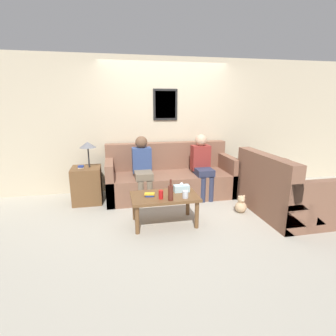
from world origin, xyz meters
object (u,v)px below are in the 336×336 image
object	(u,v)px
wine_bottle	(171,192)
person_left	(143,166)
couch_main	(170,178)
couch_side	(281,193)
drinking_glass	(185,194)
teddy_bear	(241,205)
coffee_table	(164,199)
person_right	(202,163)

from	to	relation	value
wine_bottle	person_left	world-z (taller)	person_left
couch_main	couch_side	distance (m)	1.98
drinking_glass	teddy_bear	bearing A→B (deg)	16.54
wine_bottle	drinking_glass	bearing A→B (deg)	10.73
coffee_table	wine_bottle	size ratio (longest dim) A/B	3.24
wine_bottle	couch_side	bearing A→B (deg)	6.43
person_left	person_right	distance (m)	1.11
person_right	teddy_bear	distance (m)	1.08
drinking_glass	teddy_bear	xyz separation A→B (m)	(1.03, 0.30, -0.37)
wine_bottle	couch_main	bearing A→B (deg)	78.17
coffee_table	teddy_bear	world-z (taller)	coffee_table
drinking_glass	person_left	xyz separation A→B (m)	(-0.46, 1.20, 0.14)
couch_side	wine_bottle	world-z (taller)	couch_side
drinking_glass	person_right	xyz separation A→B (m)	(0.65, 1.18, 0.15)
couch_main	wine_bottle	world-z (taller)	couch_main
drinking_glass	teddy_bear	size ratio (longest dim) A/B	0.35
couch_main	person_right	xyz separation A→B (m)	(0.57, -0.21, 0.32)
wine_bottle	person_left	distance (m)	1.27
couch_side	coffee_table	world-z (taller)	couch_side
coffee_table	teddy_bear	size ratio (longest dim) A/B	3.28
coffee_table	person_left	world-z (taller)	person_left
coffee_table	person_left	distance (m)	1.09
wine_bottle	drinking_glass	size ratio (longest dim) A/B	2.85
wine_bottle	coffee_table	bearing A→B (deg)	102.54
coffee_table	teddy_bear	bearing A→B (deg)	6.06
couch_main	person_left	xyz separation A→B (m)	(-0.54, -0.18, 0.31)
couch_side	teddy_bear	bearing A→B (deg)	77.35
couch_side	coffee_table	size ratio (longest dim) A/B	1.52
person_right	teddy_bear	bearing A→B (deg)	-66.49
couch_main	coffee_table	distance (m)	1.27
couch_side	person_right	bearing A→B (deg)	44.48
drinking_glass	person_right	world-z (taller)	person_right
couch_side	couch_main	bearing A→B (deg)	51.96
coffee_table	person_right	distance (m)	1.39
drinking_glass	teddy_bear	world-z (taller)	drinking_glass
couch_main	couch_side	xyz separation A→B (m)	(1.56, -1.22, 0.00)
person_left	teddy_bear	xyz separation A→B (m)	(1.49, -0.90, -0.51)
couch_side	coffee_table	xyz separation A→B (m)	(-1.90, 0.00, 0.05)
wine_bottle	teddy_bear	size ratio (longest dim) A/B	1.01
wine_bottle	person_left	size ratio (longest dim) A/B	0.26
couch_side	person_left	distance (m)	2.36
couch_main	person_right	world-z (taller)	person_right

